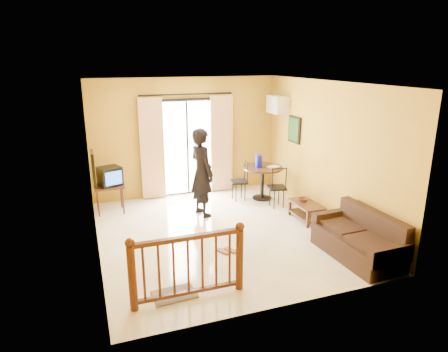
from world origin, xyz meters
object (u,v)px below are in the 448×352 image
object	(u,v)px
coffee_table	(306,209)
sofa	(360,240)
television	(110,176)
dining_table	(263,174)
standing_person	(202,172)

from	to	relation	value
coffee_table	sofa	bearing A→B (deg)	-89.95
television	dining_table	bearing A→B (deg)	-24.45
sofa	television	bearing A→B (deg)	134.57
standing_person	television	bearing A→B (deg)	51.80
sofa	standing_person	world-z (taller)	standing_person
standing_person	coffee_table	bearing A→B (deg)	-132.38
coffee_table	standing_person	distance (m)	2.28
sofa	coffee_table	bearing A→B (deg)	87.93
television	standing_person	xyz separation A→B (m)	(1.80, -0.79, 0.12)
dining_table	standing_person	size ratio (longest dim) A/B	0.50
television	standing_person	world-z (taller)	standing_person
standing_person	dining_table	bearing A→B (deg)	-87.91
television	coffee_table	size ratio (longest dim) A/B	0.68
television	standing_person	size ratio (longest dim) A/B	0.30
dining_table	standing_person	distance (m)	1.72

